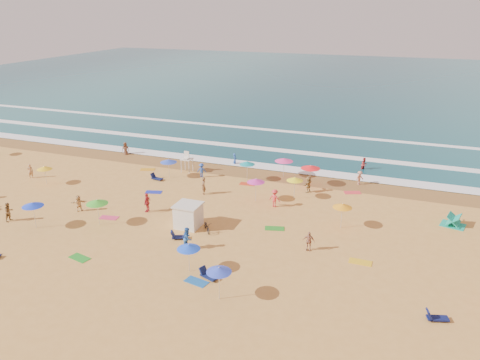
% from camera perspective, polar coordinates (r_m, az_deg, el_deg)
% --- Properties ---
extents(ground, '(220.00, 220.00, 0.00)m').
position_cam_1_polar(ground, '(44.27, -5.69, -3.99)').
color(ground, gold).
rests_on(ground, ground).
extents(ocean, '(220.00, 140.00, 0.18)m').
position_cam_1_polar(ocean, '(122.75, 11.98, 11.52)').
color(ocean, '#0C4756').
rests_on(ocean, ground).
extents(wet_sand, '(220.00, 220.00, 0.00)m').
position_cam_1_polar(wet_sand, '(54.92, -0.02, 1.08)').
color(wet_sand, olive).
rests_on(wet_sand, ground).
extents(surf_foam, '(200.00, 18.70, 0.05)m').
position_cam_1_polar(surf_foam, '(62.83, 2.80, 3.67)').
color(surf_foam, white).
rests_on(surf_foam, ground).
extents(cabana, '(2.00, 2.00, 2.00)m').
position_cam_1_polar(cabana, '(41.26, -6.31, -4.39)').
color(cabana, silver).
rests_on(cabana, ground).
extents(cabana_roof, '(2.20, 2.20, 0.12)m').
position_cam_1_polar(cabana_roof, '(40.82, -6.37, -3.04)').
color(cabana_roof, silver).
rests_on(cabana_roof, cabana).
extents(bicycle, '(1.53, 1.76, 0.91)m').
position_cam_1_polar(bicycle, '(40.49, -4.05, -5.66)').
color(bicycle, black).
rests_on(bicycle, ground).
extents(lifeguard_stand, '(1.20, 1.20, 2.10)m').
position_cam_1_polar(lifeguard_stand, '(54.83, -6.48, 2.06)').
color(lifeguard_stand, white).
rests_on(lifeguard_stand, ground).
extents(beach_umbrellas, '(67.65, 29.96, 0.72)m').
position_cam_1_polar(beach_umbrellas, '(44.66, -7.26, -0.89)').
color(beach_umbrellas, blue).
rests_on(beach_umbrellas, ground).
extents(loungers, '(50.91, 22.16, 0.34)m').
position_cam_1_polar(loungers, '(38.90, 0.04, -7.24)').
color(loungers, '#101751').
rests_on(loungers, ground).
extents(towels, '(41.46, 25.51, 0.03)m').
position_cam_1_polar(towels, '(43.64, -7.16, -4.40)').
color(towels, '#D01A47').
rests_on(towels, ground).
extents(popup_tents, '(5.28, 14.19, 1.20)m').
position_cam_1_polar(popup_tents, '(40.25, 27.05, -7.99)').
color(popup_tents, '#F73763').
rests_on(popup_tents, ground).
extents(beachgoers, '(36.85, 26.48, 2.13)m').
position_cam_1_polar(beachgoers, '(47.86, -5.67, -0.98)').
color(beachgoers, tan).
rests_on(beachgoers, ground).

